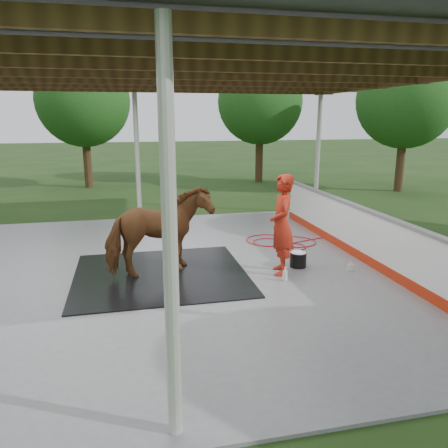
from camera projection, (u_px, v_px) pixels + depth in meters
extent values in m
plane|color=#1E3814|center=(149.00, 274.00, 8.80)|extent=(100.00, 100.00, 0.00)
cube|color=slate|center=(149.00, 273.00, 8.79)|extent=(12.00, 10.00, 0.05)
cylinder|color=beige|center=(170.00, 245.00, 3.88)|extent=(0.14, 0.14, 3.85)
cylinder|color=beige|center=(137.00, 156.00, 12.78)|extent=(0.14, 0.14, 3.85)
cylinder|color=beige|center=(318.00, 153.00, 14.00)|extent=(0.14, 0.14, 3.85)
cube|color=brown|center=(161.00, 22.00, 3.62)|extent=(12.00, 0.10, 0.18)
cube|color=brown|center=(150.00, 49.00, 5.04)|extent=(12.00, 0.10, 0.18)
cube|color=brown|center=(144.00, 64.00, 6.46)|extent=(12.00, 0.10, 0.18)
cube|color=brown|center=(140.00, 74.00, 7.88)|extent=(12.00, 0.10, 0.18)
cube|color=brown|center=(138.00, 80.00, 9.31)|extent=(12.00, 0.10, 0.18)
cube|color=brown|center=(136.00, 85.00, 10.73)|extent=(12.00, 0.10, 0.18)
cube|color=brown|center=(134.00, 89.00, 12.15)|extent=(12.00, 0.10, 0.18)
cube|color=brown|center=(418.00, 79.00, 9.10)|extent=(0.12, 10.00, 0.18)
cube|color=#38383A|center=(140.00, 62.00, 7.84)|extent=(12.60, 10.60, 0.10)
cube|color=#B0270E|center=(357.00, 252.00, 9.75)|extent=(0.14, 8.00, 0.20)
cube|color=white|center=(359.00, 231.00, 9.63)|extent=(0.12, 8.00, 1.00)
cube|color=slate|center=(360.00, 208.00, 9.50)|extent=(0.16, 8.00, 0.06)
cylinder|color=#382314|center=(88.00, 163.00, 19.48)|extent=(0.36, 0.36, 2.20)
sphere|color=#194714|center=(83.00, 100.00, 18.84)|extent=(4.00, 4.00, 4.00)
cylinder|color=#382314|center=(259.00, 159.00, 21.19)|extent=(0.36, 0.36, 2.20)
sphere|color=#194714|center=(260.00, 102.00, 20.55)|extent=(4.00, 4.00, 4.00)
cylinder|color=#382314|center=(400.00, 165.00, 18.47)|extent=(0.36, 0.36, 2.20)
sphere|color=#194714|center=(406.00, 99.00, 17.82)|extent=(4.00, 4.00, 4.00)
cube|color=black|center=(161.00, 274.00, 8.63)|extent=(3.33, 3.12, 0.02)
imported|color=brown|center=(159.00, 232.00, 8.42)|extent=(2.21, 1.49, 1.71)
imported|color=#A82111|center=(282.00, 225.00, 8.51)|extent=(0.59, 0.80, 1.99)
cylinder|color=black|center=(298.00, 260.00, 9.07)|extent=(0.34, 0.34, 0.30)
cylinder|color=white|center=(298.00, 253.00, 9.04)|extent=(0.32, 0.32, 0.03)
imported|color=silver|center=(285.00, 274.00, 8.29)|extent=(0.15, 0.15, 0.27)
imported|color=#338CD8|center=(350.00, 266.00, 8.85)|extent=(0.12, 0.12, 0.21)
torus|color=red|center=(296.00, 242.00, 10.89)|extent=(0.97, 0.97, 0.02)
torus|color=red|center=(268.00, 242.00, 10.83)|extent=(0.75, 0.75, 0.02)
torus|color=red|center=(293.00, 247.00, 10.46)|extent=(0.61, 0.61, 0.02)
torus|color=red|center=(268.00, 240.00, 11.03)|extent=(1.09, 1.09, 0.02)
cylinder|color=red|center=(304.00, 241.00, 10.95)|extent=(1.20, 0.41, 0.02)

